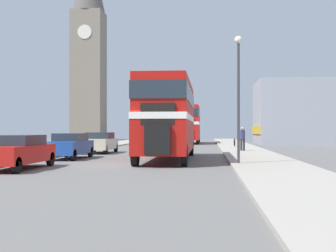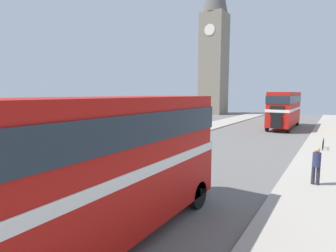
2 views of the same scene
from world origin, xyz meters
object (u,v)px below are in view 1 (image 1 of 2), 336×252
street_lamp (238,80)px  car_parked_near (18,151)px  car_parked_mid (70,145)px  car_parked_far (100,142)px  church_tower (89,36)px  bicycle_on_pavement (234,142)px  double_decker_bus (168,114)px  pedestrian_walking (243,137)px  bus_distant (189,122)px

street_lamp → car_parked_near: bearing=-163.6°
car_parked_mid → street_lamp: 10.72m
car_parked_far → church_tower: size_ratio=0.14×
street_lamp → bicycle_on_pavement: bearing=87.2°
double_decker_bus → car_parked_mid: 5.99m
bicycle_on_pavement → street_lamp: size_ratio=0.30×
car_parked_mid → street_lamp: bearing=-25.3°
street_lamp → pedestrian_walking: bearing=85.0°
bus_distant → pedestrian_walking: bus_distant is taller
double_decker_bus → car_parked_far: 9.23m
car_parked_near → pedestrian_walking: 18.94m
car_parked_near → church_tower: (-11.05, 54.23, 15.94)m
pedestrian_walking → car_parked_far: bearing=-168.1°
double_decker_bus → church_tower: (-16.82, 47.83, 14.18)m
car_parked_far → bicycle_on_pavement: 15.31m
car_parked_near → bicycle_on_pavement: bearing=67.5°
double_decker_bus → street_lamp: street_lamp is taller
car_parked_far → church_tower: church_tower is taller
bus_distant → car_parked_near: 37.76m
car_parked_mid → car_parked_near: bearing=-90.7°
car_parked_near → car_parked_mid: size_ratio=1.04×
bus_distant → car_parked_near: (-5.67, -37.28, -1.89)m
pedestrian_walking → church_tower: bearing=119.2°
double_decker_bus → church_tower: size_ratio=0.33×
car_parked_far → bicycle_on_pavement: (10.12, 11.48, -0.28)m
car_parked_near → bicycle_on_pavement: (10.42, 25.09, -0.27)m
bicycle_on_pavement → pedestrian_walking: bearing=-89.6°
car_parked_mid → pedestrian_walking: 13.53m
double_decker_bus → pedestrian_walking: (4.71, 9.37, -1.40)m
car_parked_mid → pedestrian_walking: pedestrian_walking is taller
church_tower → double_decker_bus: bearing=-70.6°
double_decker_bus → bicycle_on_pavement: bearing=76.0°
bus_distant → bicycle_on_pavement: bus_distant is taller
car_parked_far → pedestrian_walking: size_ratio=2.53×
bus_distant → church_tower: bearing=134.6°
double_decker_bus → pedestrian_walking: double_decker_bus is taller
street_lamp → car_parked_mid: bearing=154.7°
bicycle_on_pavement → street_lamp: (-1.07, -22.35, 3.47)m
car_parked_mid → bicycle_on_pavement: car_parked_mid is taller
double_decker_bus → car_parked_mid: (-5.68, 0.71, -1.75)m
double_decker_bus → street_lamp: bearing=-45.7°
church_tower → pedestrian_walking: bearing=-60.8°
car_parked_far → bus_distant: bearing=77.2°
bus_distant → church_tower: (-16.73, 16.95, 14.04)m
pedestrian_walking → bicycle_on_pavement: size_ratio=0.99×
church_tower → car_parked_mid: bearing=-76.7°
car_parked_far → street_lamp: size_ratio=0.75×
car_parked_near → car_parked_mid: bearing=89.3°
bicycle_on_pavement → double_decker_bus: bearing=-104.0°
pedestrian_walking → bicycle_on_pavement: 9.35m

